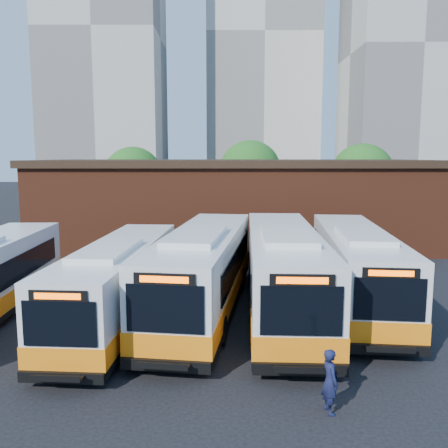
{
  "coord_description": "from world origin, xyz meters",
  "views": [
    {
      "loc": [
        -0.91,
        -16.34,
        6.64
      ],
      "look_at": [
        -0.85,
        6.28,
        3.42
      ],
      "focal_mm": 38.0,
      "sensor_mm": 36.0,
      "label": 1
    }
  ],
  "objects_px": {
    "bus_west": "(119,285)",
    "bus_midwest": "(204,273)",
    "bus_mideast": "(283,274)",
    "transit_worker": "(330,381)",
    "bus_east": "(355,269)"
  },
  "relations": [
    {
      "from": "bus_west",
      "to": "bus_midwest",
      "type": "bearing_deg",
      "value": 24.3
    },
    {
      "from": "bus_mideast",
      "to": "transit_worker",
      "type": "height_order",
      "value": "bus_mideast"
    },
    {
      "from": "bus_west",
      "to": "bus_midwest",
      "type": "xyz_separation_m",
      "value": [
        3.35,
        1.25,
        0.16
      ]
    },
    {
      "from": "bus_midwest",
      "to": "bus_west",
      "type": "bearing_deg",
      "value": -151.85
    },
    {
      "from": "bus_mideast",
      "to": "bus_east",
      "type": "relative_size",
      "value": 1.05
    },
    {
      "from": "bus_midwest",
      "to": "transit_worker",
      "type": "distance_m",
      "value": 9.03
    },
    {
      "from": "bus_midwest",
      "to": "transit_worker",
      "type": "xyz_separation_m",
      "value": [
        3.61,
        -8.24,
        -0.81
      ]
    },
    {
      "from": "transit_worker",
      "to": "bus_mideast",
      "type": "bearing_deg",
      "value": -11.5
    },
    {
      "from": "bus_west",
      "to": "transit_worker",
      "type": "bearing_deg",
      "value": -41.23
    },
    {
      "from": "bus_midwest",
      "to": "bus_east",
      "type": "distance_m",
      "value": 6.86
    },
    {
      "from": "bus_mideast",
      "to": "bus_east",
      "type": "distance_m",
      "value": 3.57
    },
    {
      "from": "bus_east",
      "to": "transit_worker",
      "type": "relative_size",
      "value": 7.61
    },
    {
      "from": "bus_east",
      "to": "bus_mideast",
      "type": "bearing_deg",
      "value": -155.97
    },
    {
      "from": "transit_worker",
      "to": "bus_east",
      "type": "bearing_deg",
      "value": -32.06
    },
    {
      "from": "bus_west",
      "to": "bus_mideast",
      "type": "bearing_deg",
      "value": 13.22
    }
  ]
}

